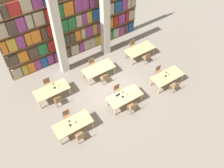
{
  "coord_description": "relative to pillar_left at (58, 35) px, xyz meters",
  "views": [
    {
      "loc": [
        -5.62,
        -8.72,
        12.29
      ],
      "look_at": [
        0.0,
        -0.15,
        0.65
      ],
      "focal_mm": 40.0,
      "sensor_mm": 36.0,
      "label": 1
    }
  ],
  "objects": [
    {
      "name": "desk_lamp_0",
      "position": [
        -1.88,
        -4.68,
        -1.95
      ],
      "size": [
        0.14,
        0.14,
        0.48
      ],
      "color": "black",
      "rests_on": "reading_table_0"
    },
    {
      "name": "desk_lamp_1",
      "position": [
        1.61,
        -4.62,
        -1.94
      ],
      "size": [
        0.14,
        0.14,
        0.5
      ],
      "color": "black",
      "rests_on": "reading_table_1"
    },
    {
      "name": "reading_table_5",
      "position": [
        5.09,
        -1.75,
        -2.35
      ],
      "size": [
        2.11,
        0.98,
        0.72
      ],
      "color": "tan",
      "rests_on": "ground_plane"
    },
    {
      "name": "desk_lamp_3",
      "position": [
        -1.47,
        -1.78,
        -1.97
      ],
      "size": [
        0.14,
        0.14,
        0.46
      ],
      "color": "black",
      "rests_on": "reading_table_3"
    },
    {
      "name": "chair_6",
      "position": [
        -1.64,
        -2.57,
        -2.51
      ],
      "size": [
        0.42,
        0.4,
        0.89
      ],
      "color": "olive",
      "rests_on": "ground_plane"
    },
    {
      "name": "bookshelf_bank",
      "position": [
        1.66,
        1.07,
        -0.32
      ],
      "size": [
        10.01,
        0.35,
        5.5
      ],
      "color": "brown",
      "rests_on": "ground_plane"
    },
    {
      "name": "laptop",
      "position": [
        1.41,
        -4.34,
        -2.24
      ],
      "size": [
        0.32,
        0.22,
        0.21
      ],
      "rotation": [
        0.0,
        0.0,
        3.14
      ],
      "color": "silver",
      "rests_on": "reading_table_1"
    },
    {
      "name": "reading_table_4",
      "position": [
        1.65,
        -1.79,
        -2.35
      ],
      "size": [
        2.11,
        0.98,
        0.72
      ],
      "color": "tan",
      "rests_on": "ground_plane"
    },
    {
      "name": "reading_table_1",
      "position": [
        1.75,
        -4.64,
        -2.35
      ],
      "size": [
        2.11,
        0.98,
        0.72
      ],
      "color": "tan",
      "rests_on": "ground_plane"
    },
    {
      "name": "chair_9",
      "position": [
        1.64,
        -1.02,
        -2.51
      ],
      "size": [
        0.42,
        0.4,
        0.89
      ],
      "rotation": [
        0.0,
        0.0,
        3.14
      ],
      "color": "olive",
      "rests_on": "ground_plane"
    },
    {
      "name": "pillar_center",
      "position": [
        3.35,
        0.0,
        0.0
      ],
      "size": [
        0.49,
        0.49,
        6.0
      ],
      "color": "beige",
      "rests_on": "ground_plane"
    },
    {
      "name": "chair_10",
      "position": [
        5.11,
        -2.53,
        -2.51
      ],
      "size": [
        0.42,
        0.4,
        0.89
      ],
      "color": "olive",
      "rests_on": "ground_plane"
    },
    {
      "name": "desk_lamp_2",
      "position": [
        4.85,
        -4.74,
        -1.99
      ],
      "size": [
        0.14,
        0.14,
        0.43
      ],
      "color": "black",
      "rests_on": "reading_table_2"
    },
    {
      "name": "chair_2",
      "position": [
        1.76,
        -5.41,
        -2.51
      ],
      "size": [
        0.42,
        0.4,
        0.89
      ],
      "color": "olive",
      "rests_on": "ground_plane"
    },
    {
      "name": "reading_table_0",
      "position": [
        -1.72,
        -4.66,
        -2.35
      ],
      "size": [
        2.11,
        0.98,
        0.72
      ],
      "color": "tan",
      "rests_on": "ground_plane"
    },
    {
      "name": "chair_0",
      "position": [
        -1.7,
        -5.43,
        -2.51
      ],
      "size": [
        0.42,
        0.4,
        0.89
      ],
      "color": "olive",
      "rests_on": "ground_plane"
    },
    {
      "name": "reading_table_3",
      "position": [
        -1.69,
        -1.79,
        -2.35
      ],
      "size": [
        2.11,
        0.98,
        0.72
      ],
      "color": "tan",
      "rests_on": "ground_plane"
    },
    {
      "name": "chair_11",
      "position": [
        5.11,
        -0.97,
        -2.51
      ],
      "size": [
        0.42,
        0.4,
        0.89
      ],
      "rotation": [
        0.0,
        0.0,
        3.14
      ],
      "color": "olive",
      "rests_on": "ground_plane"
    },
    {
      "name": "chair_1",
      "position": [
        -1.7,
        -3.88,
        -2.51
      ],
      "size": [
        0.42,
        0.4,
        0.89
      ],
      "rotation": [
        0.0,
        0.0,
        3.14
      ],
      "color": "olive",
      "rests_on": "ground_plane"
    },
    {
      "name": "pillar_left",
      "position": [
        0.0,
        0.0,
        0.0
      ],
      "size": [
        0.49,
        0.49,
        6.0
      ],
      "color": "beige",
      "rests_on": "ground_plane"
    },
    {
      "name": "chair_8",
      "position": [
        1.64,
        -2.57,
        -2.51
      ],
      "size": [
        0.42,
        0.4,
        0.89
      ],
      "color": "olive",
      "rests_on": "ground_plane"
    },
    {
      "name": "chair_7",
      "position": [
        -1.64,
        -1.02,
        -2.51
      ],
      "size": [
        0.42,
        0.4,
        0.89
      ],
      "rotation": [
        0.0,
        0.0,
        3.14
      ],
      "color": "olive",
      "rests_on": "ground_plane"
    },
    {
      "name": "chair_4",
      "position": [
        4.96,
        -5.56,
        -2.51
      ],
      "size": [
        0.42,
        0.4,
        0.89
      ],
      "color": "olive",
      "rests_on": "ground_plane"
    },
    {
      "name": "ground_plane",
      "position": [
        1.67,
        -3.23,
        -3.0
      ],
      "size": [
        40.0,
        40.0,
        0.0
      ],
      "primitive_type": "plane",
      "color": "gray"
    },
    {
      "name": "chair_3",
      "position": [
        1.76,
        -3.86,
        -2.51
      ],
      "size": [
        0.42,
        0.4,
        0.89
      ],
      "rotation": [
        0.0,
        0.0,
        3.14
      ],
      "color": "olive",
      "rests_on": "ground_plane"
    },
    {
      "name": "reading_table_2",
      "position": [
        4.98,
        -4.79,
        -2.35
      ],
      "size": [
        2.11,
        0.98,
        0.72
      ],
      "color": "tan",
      "rests_on": "ground_plane"
    },
    {
      "name": "chair_5",
      "position": [
        4.96,
        -4.01,
        -2.51
      ],
      "size": [
        0.42,
        0.4,
        0.89
      ],
      "rotation": [
        0.0,
        0.0,
        3.14
      ],
      "color": "olive",
      "rests_on": "ground_plane"
    }
  ]
}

